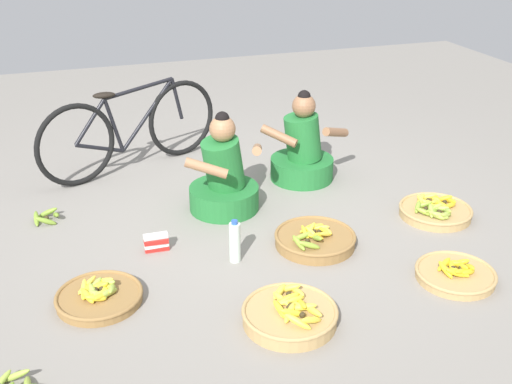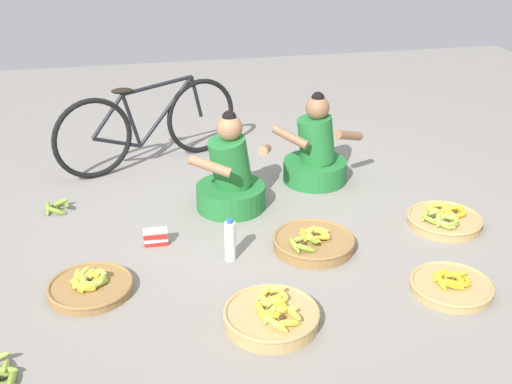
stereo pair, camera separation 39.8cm
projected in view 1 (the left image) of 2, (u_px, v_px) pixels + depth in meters
The scene contains 12 objects.
ground_plane at pixel (247, 225), 4.47m from camera, with size 10.00×10.00×0.00m, color gray.
vendor_woman_front at pixel (224, 179), 4.60m from camera, with size 0.68×0.55×0.76m.
vendor_woman_behind at pixel (302, 152), 5.10m from camera, with size 0.74×0.52×0.76m.
bicycle_leaning at pixel (131, 129), 5.24m from camera, with size 1.59×0.69×0.73m.
banana_basket_front_center at pixel (99, 296), 3.60m from camera, with size 0.51×0.51×0.13m.
banana_basket_front_right at pixel (315, 239), 4.18m from camera, with size 0.55×0.55×0.15m.
banana_basket_near_bicycle at pixel (290, 314), 3.42m from camera, with size 0.53×0.53×0.17m.
banana_basket_near_vendor at pixel (456, 274), 3.82m from camera, with size 0.49×0.49×0.13m.
banana_basket_front_left at pixel (435, 210), 4.56m from camera, with size 0.53×0.53×0.14m.
loose_bananas_mid_right at pixel (47, 217), 4.50m from camera, with size 0.19×0.19×0.10m.
water_bottle at pixel (235, 242), 3.97m from camera, with size 0.07×0.07×0.29m.
packet_carton_stack at pixel (156, 243), 4.12m from camera, with size 0.17×0.07×0.12m.
Camera 1 is at (-1.18, -3.76, 2.13)m, focal length 43.64 mm.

